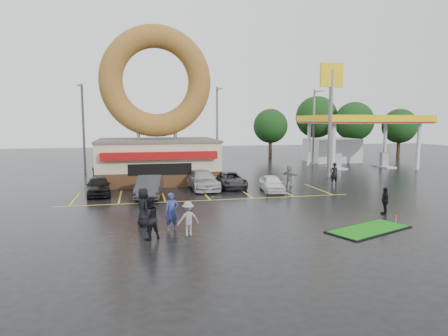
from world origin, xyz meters
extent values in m
plane|color=black|center=(0.00, 0.00, 0.00)|extent=(120.00, 120.00, 0.00)
cube|color=#472B19|center=(-3.00, 13.00, 0.60)|extent=(10.00, 8.00, 1.20)
cube|color=beige|center=(-3.00, 13.00, 2.35)|extent=(10.00, 8.00, 2.30)
cube|color=#59544C|center=(-3.00, 13.00, 3.60)|extent=(10.20, 8.20, 0.20)
cube|color=maroon|center=(-3.00, 8.70, 2.60)|extent=(9.00, 0.60, 0.60)
cylinder|color=slate|center=(-4.60, 13.00, 4.30)|extent=(0.30, 0.30, 1.20)
cylinder|color=slate|center=(-1.40, 13.00, 4.30)|extent=(0.30, 0.30, 1.20)
torus|color=brown|center=(-3.00, 13.00, 8.70)|extent=(9.60, 2.00, 9.60)
cylinder|color=silver|center=(15.00, 15.00, 2.50)|extent=(0.40, 0.40, 5.00)
cylinder|color=silver|center=(25.00, 15.00, 2.50)|extent=(0.40, 0.40, 5.00)
cylinder|color=silver|center=(15.00, 21.00, 2.50)|extent=(0.40, 0.40, 5.00)
cylinder|color=silver|center=(25.00, 21.00, 2.50)|extent=(0.40, 0.40, 5.00)
cube|color=silver|center=(20.00, 18.00, 5.25)|extent=(12.00, 8.00, 0.50)
cube|color=yellow|center=(20.00, 18.00, 5.55)|extent=(12.30, 8.30, 0.70)
cube|color=#99999E|center=(17.00, 18.00, 0.90)|extent=(0.90, 0.60, 1.60)
cube|color=#99999E|center=(23.00, 18.00, 0.90)|extent=(0.90, 0.60, 1.60)
cube|color=silver|center=(20.00, 25.00, 1.50)|extent=(6.00, 5.00, 3.00)
cylinder|color=slate|center=(13.00, 12.00, 5.00)|extent=(0.36, 0.36, 10.00)
cube|color=yellow|center=(13.00, 12.00, 9.50)|extent=(2.20, 0.30, 2.20)
cylinder|color=slate|center=(-10.00, 20.00, 4.50)|extent=(0.24, 0.24, 9.00)
cylinder|color=slate|center=(-10.00, 19.00, 8.70)|extent=(0.12, 2.00, 0.12)
cube|color=slate|center=(-10.00, 18.00, 8.65)|extent=(0.40, 0.18, 0.12)
cylinder|color=slate|center=(4.00, 21.00, 4.50)|extent=(0.24, 0.24, 9.00)
cylinder|color=slate|center=(4.00, 20.00, 8.70)|extent=(0.12, 2.00, 0.12)
cube|color=slate|center=(4.00, 19.00, 8.65)|extent=(0.40, 0.18, 0.12)
cylinder|color=slate|center=(16.00, 22.00, 4.50)|extent=(0.24, 0.24, 9.00)
cylinder|color=slate|center=(16.00, 21.00, 8.70)|extent=(0.12, 2.00, 0.12)
cube|color=slate|center=(16.00, 20.00, 8.65)|extent=(0.40, 0.18, 0.12)
cylinder|color=#332114|center=(26.00, 30.00, 1.44)|extent=(0.50, 0.50, 2.88)
sphere|color=black|center=(26.00, 30.00, 5.20)|extent=(5.60, 5.60, 5.60)
cylinder|color=#332114|center=(32.00, 28.00, 1.26)|extent=(0.50, 0.50, 2.52)
sphere|color=black|center=(32.00, 28.00, 4.55)|extent=(4.90, 4.90, 4.90)
cylinder|color=#332114|center=(22.00, 34.00, 1.62)|extent=(0.50, 0.50, 3.24)
sphere|color=black|center=(22.00, 34.00, 5.85)|extent=(6.30, 6.30, 6.30)
cylinder|color=#332114|center=(14.00, 32.00, 1.26)|extent=(0.50, 0.50, 2.52)
sphere|color=black|center=(14.00, 32.00, 4.55)|extent=(4.90, 4.90, 4.90)
imported|color=black|center=(-7.53, 6.88, 0.69)|extent=(2.01, 4.17, 1.37)
imported|color=#2E2F31|center=(-3.97, 5.27, 0.76)|extent=(2.23, 4.80, 1.52)
imported|color=#B7B7BC|center=(0.18, 7.81, 0.73)|extent=(2.32, 5.12, 1.45)
imported|color=#2A2A2D|center=(2.45, 8.00, 0.62)|extent=(2.07, 4.47, 1.24)
imported|color=white|center=(5.09, 5.61, 0.63)|extent=(1.93, 3.85, 1.26)
imported|color=navy|center=(-3.17, -3.49, 0.93)|extent=(0.70, 0.49, 1.86)
imported|color=black|center=(-4.28, -4.78, 0.97)|extent=(1.16, 1.06, 1.95)
imported|color=gray|center=(-2.51, -4.59, 0.81)|extent=(1.14, 0.80, 1.62)
imported|color=black|center=(-4.51, -2.36, 0.98)|extent=(0.93, 1.12, 1.96)
imported|color=black|center=(9.01, -2.71, 0.78)|extent=(0.61, 0.98, 1.55)
imported|color=gray|center=(7.32, 7.65, 0.89)|extent=(1.21, 1.70, 1.77)
imported|color=black|center=(11.15, 7.41, 0.94)|extent=(0.72, 0.50, 1.87)
cube|color=#1A4520|center=(-7.50, 11.93, 0.65)|extent=(1.91, 1.37, 1.30)
cube|color=black|center=(6.27, -5.50, 0.03)|extent=(4.82, 3.46, 0.05)
cube|color=#187B14|center=(6.27, -5.50, 0.06)|extent=(4.55, 3.19, 0.03)
cylinder|color=silver|center=(8.06, -5.09, 0.30)|extent=(0.02, 0.02, 0.50)
cube|color=red|center=(8.13, -5.09, 0.50)|extent=(0.14, 0.01, 0.10)
camera|label=1|loc=(-4.73, -22.60, 5.34)|focal=32.00mm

